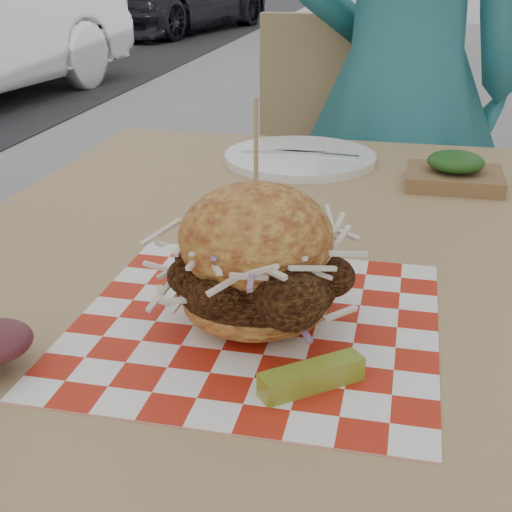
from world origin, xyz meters
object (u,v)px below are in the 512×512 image
(patio_chair, at_px, (333,179))
(sandwich, at_px, (256,266))
(patio_table, at_px, (246,309))
(diner, at_px, (401,86))

(patio_chair, relative_size, sandwich, 4.20)
(patio_table, distance_m, sandwich, 0.23)
(diner, relative_size, patio_chair, 1.69)
(diner, xyz_separation_m, patio_chair, (-0.16, 0.06, -0.25))
(patio_table, relative_size, patio_chair, 1.26)
(diner, height_order, patio_chair, diner)
(diner, relative_size, patio_table, 1.34)
(diner, bearing_deg, patio_table, 70.16)
(diner, xyz_separation_m, sandwich, (-0.11, -1.10, 0.01))
(patio_chair, height_order, sandwich, sandwich)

